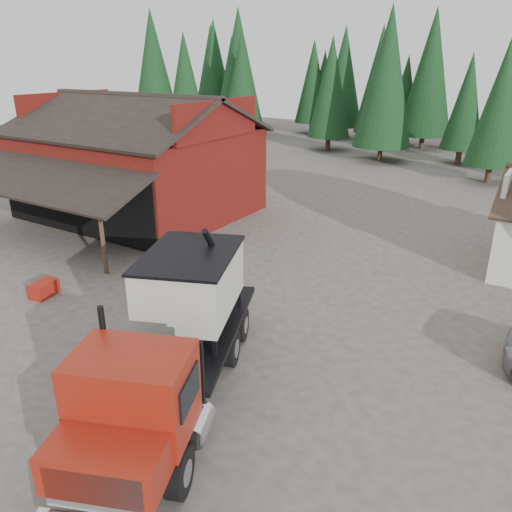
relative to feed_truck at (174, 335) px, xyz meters
The scene contains 8 objects.
ground 4.63m from the feed_truck, 134.33° to the left, with size 120.00×120.00×0.00m, color #4F453E.
red_barn 18.96m from the feed_truck, 137.20° to the left, with size 12.80×13.63×7.18m.
conifer_backdrop 45.11m from the feed_truck, 93.69° to the left, with size 76.00×16.00×16.00m, color black, non-canonical shape.
near_pine_a 39.98m from the feed_truck, 128.80° to the left, with size 4.40×4.40×11.40m.
near_pine_b 33.34m from the feed_truck, 84.63° to the left, with size 3.96×3.96×10.40m.
near_pine_d 37.99m from the feed_truck, 100.57° to the left, with size 5.28×5.28×13.40m.
feed_truck is the anchor object (origin of this frame).
equip_box 9.32m from the feed_truck, 166.43° to the left, with size 0.70×1.10×0.60m, color maroon.
Camera 1 is at (11.00, -11.74, 9.00)m, focal length 35.00 mm.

